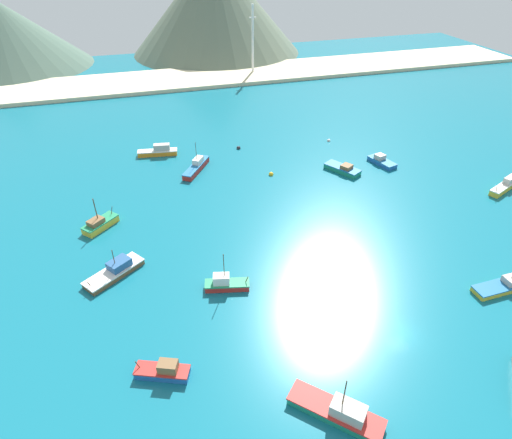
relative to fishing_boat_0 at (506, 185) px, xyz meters
The scene contains 19 objects.
ground 42.82m from the fishing_boat_0, behind, with size 260.00×280.00×0.50m.
fishing_boat_0 is the anchor object (origin of this frame).
fishing_boat_1 78.23m from the fishing_boat_0, 151.52° to the left, with size 9.68×3.64×2.73m.
fishing_boat_2 26.21m from the fishing_boat_0, 137.44° to the left, with size 4.64×7.53×2.09m.
fishing_boat_3 67.15m from the fishing_boat_0, 146.92° to the right, with size 9.94×9.95×6.68m.
fishing_boat_5 34.12m from the fishing_boat_0, 150.55° to the left, with size 6.89×8.68×1.99m.
fishing_boat_6 78.90m from the fishing_boat_0, 161.06° to the right, with size 7.06×4.55×2.44m.
fishing_boat_7 80.05m from the fishing_boat_0, behind, with size 9.92×8.34×4.80m.
fishing_boat_8 65.01m from the fishing_boat_0, 168.81° to the right, with size 7.14×3.69×6.67m.
fishing_boat_9 33.51m from the fishing_boat_0, 132.05° to the right, with size 10.87×2.96×5.64m.
fishing_boat_10 66.98m from the fishing_boat_0, 156.35° to the left, with size 7.70×10.04×6.65m.
fishing_boat_11 82.88m from the fishing_boat_0, behind, with size 6.85×6.53×6.37m.
buoy_0 60.59m from the fishing_boat_0, 144.50° to the left, with size 1.00×1.00×1.00m.
buoy_1 49.90m from the fishing_boat_0, 156.55° to the left, with size 1.05×1.05×1.05m.
buoy_2 41.86m from the fishing_boat_0, 128.03° to the left, with size 0.86×0.86×0.86m.
beach_strip 105.39m from the fishing_boat_0, 113.93° to the left, with size 247.00×25.19×1.20m, color beige.
hill_west 177.42m from the fishing_boat_0, 131.22° to the left, with size 62.90×62.90×25.05m.
hill_central 139.95m from the fishing_boat_0, 103.87° to the left, with size 71.87×71.87×39.00m.
radio_tower 101.05m from the fishing_boat_0, 106.10° to the left, with size 2.39×1.91×23.91m.
Camera 1 is at (-30.28, -32.32, 46.09)m, focal length 30.06 mm.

